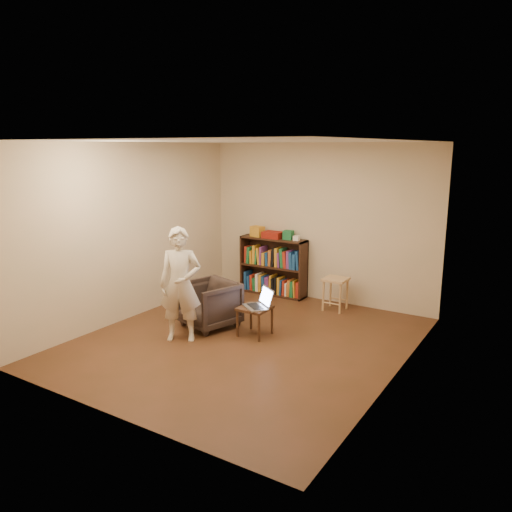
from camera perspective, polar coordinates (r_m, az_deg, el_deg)
The scene contains 15 objects.
floor at distance 6.74m, azimuth -1.26°, elevation -9.69°, with size 4.50×4.50×0.00m, color #422915.
ceiling at distance 6.25m, azimuth -1.38°, elevation 12.99°, with size 4.50×4.50×0.00m, color silver.
wall_back at distance 8.31m, azimuth 7.24°, elevation 3.76°, with size 4.00×4.00×0.00m, color #BFB290.
wall_left at distance 7.63m, azimuth -13.99°, elevation 2.72°, with size 4.50×4.50×0.00m, color #BFB290.
wall_right at distance 5.55m, azimuth 16.21°, elevation -0.96°, with size 4.50×4.50×0.00m, color #BFB290.
bookshelf at distance 8.69m, azimuth 2.02°, elevation -1.55°, with size 1.20×0.30×1.00m.
box_yellow at distance 8.69m, azimuth 0.15°, elevation 2.83°, with size 0.22×0.16×0.18m, color orange.
red_cloth at distance 8.55m, azimuth 1.95°, elevation 2.43°, with size 0.33×0.24×0.11m, color maroon.
box_green at distance 8.43m, azimuth 3.71°, elevation 2.41°, with size 0.15×0.15×0.15m, color #1B6536.
box_white at distance 8.36m, azimuth 4.64°, elevation 2.05°, with size 0.10×0.10×0.08m, color white.
stool at distance 7.94m, azimuth 9.08°, elevation -3.22°, with size 0.36×0.36×0.52m.
armchair at distance 7.19m, azimuth -5.39°, elevation -5.50°, with size 0.71×0.73×0.66m, color #2D231E.
side_table at distance 6.82m, azimuth -0.14°, elevation -6.38°, with size 0.40×0.40×0.41m.
laptop at distance 6.77m, azimuth 0.41°, elevation -5.39°, with size 0.48×0.48×0.26m.
person at distance 6.63m, azimuth -8.64°, elevation -3.25°, with size 0.56×0.36×1.52m, color beige.
Camera 1 is at (3.43, -5.22, 2.54)m, focal length 35.00 mm.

